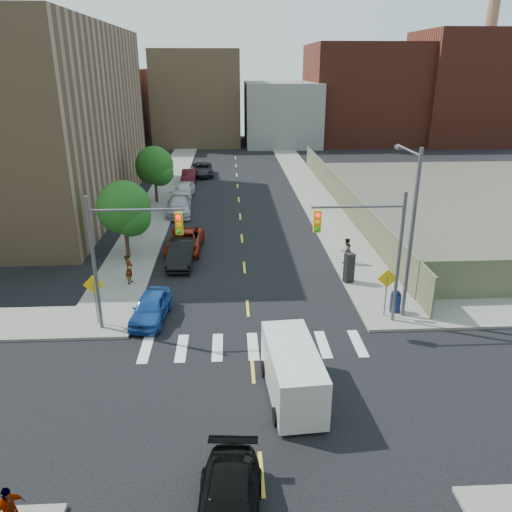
{
  "coord_description": "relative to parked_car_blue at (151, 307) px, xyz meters",
  "views": [
    {
      "loc": [
        -0.86,
        -16.76,
        12.62
      ],
      "look_at": [
        0.61,
        10.88,
        2.0
      ],
      "focal_mm": 35.0,
      "sensor_mm": 36.0,
      "label": 1
    }
  ],
  "objects": [
    {
      "name": "bg_bldg_east",
      "position": [
        27.13,
        65.0,
        7.3
      ],
      "size": [
        18.0,
        18.0,
        16.0
      ],
      "primitive_type": "cube",
      "color": "#592319",
      "rests_on": "ground"
    },
    {
      "name": "cargo_van",
      "position": [
        6.62,
        -6.78,
        0.46
      ],
      "size": [
        2.31,
        4.97,
        2.22
      ],
      "rotation": [
        0.0,
        0.0,
        0.07
      ],
      "color": "silver",
      "rests_on": "ground"
    },
    {
      "name": "bg_bldg_center",
      "position": [
        13.13,
        63.0,
        4.3
      ],
      "size": [
        12.0,
        16.0,
        10.0
      ],
      "primitive_type": "cube",
      "color": "gray",
      "rests_on": "ground"
    },
    {
      "name": "pedestrian_east",
      "position": [
        11.97,
        7.13,
        0.31
      ],
      "size": [
        1.01,
        0.9,
        1.72
      ],
      "primitive_type": "imported",
      "rotation": [
        0.0,
        0.0,
        3.49
      ],
      "color": "gray",
      "rests_on": "sidewalk_ne"
    },
    {
      "name": "parked_car_red",
      "position": [
        0.93,
        10.45,
        0.03
      ],
      "size": [
        2.72,
        5.43,
        1.48
      ],
      "primitive_type": "imported",
      "rotation": [
        0.0,
        0.0,
        -0.05
      ],
      "color": "maroon",
      "rests_on": "ground"
    },
    {
      "name": "payphone",
      "position": [
        11.43,
        3.98,
        0.37
      ],
      "size": [
        0.66,
        0.6,
        1.85
      ],
      "primitive_type": "cube",
      "rotation": [
        0.0,
        0.0,
        0.31
      ],
      "color": "black",
      "rests_on": "sidewalk_ne"
    },
    {
      "name": "sidewalk_nw",
      "position": [
        -2.62,
        34.5,
        -0.63
      ],
      "size": [
        3.5,
        73.0,
        0.15
      ],
      "primitive_type": "cube",
      "color": "gray",
      "rests_on": "ground"
    },
    {
      "name": "black_sedan",
      "position": [
        4.05,
        -13.0,
        -0.02
      ],
      "size": [
        2.29,
        4.86,
        1.37
      ],
      "primitive_type": "imported",
      "rotation": [
        0.0,
        0.0,
        -0.08
      ],
      "color": "black",
      "rests_on": "ground"
    },
    {
      "name": "mailbox",
      "position": [
        13.05,
        -0.06,
        0.05
      ],
      "size": [
        0.56,
        0.46,
        1.24
      ],
      "rotation": [
        0.0,
        0.0,
        -0.14
      ],
      "color": "navy",
      "rests_on": "sidewalk_ne"
    },
    {
      "name": "streetlight_ne",
      "position": [
        13.33,
        -0.1,
        4.51
      ],
      "size": [
        0.25,
        3.7,
        9.0
      ],
      "color": "#59595E",
      "rests_on": "ground"
    },
    {
      "name": "pedestrian_west",
      "position": [
        -1.93,
        4.51,
        0.35
      ],
      "size": [
        0.54,
        0.72,
        1.82
      ],
      "primitive_type": "imported",
      "rotation": [
        0.0,
        0.0,
        1.4
      ],
      "color": "gray",
      "rests_on": "sidewalk_nw"
    },
    {
      "name": "pedestrian_sw",
      "position": [
        -2.05,
        -13.0,
        0.28
      ],
      "size": [
        0.9,
        1.02,
        1.66
      ],
      "primitive_type": "imported",
      "rotation": [
        0.0,
        0.0,
        0.94
      ],
      "color": "gray",
      "rests_on": "sidewalk_sw"
    },
    {
      "name": "smokestack",
      "position": [
        47.13,
        63.0,
        13.3
      ],
      "size": [
        1.8,
        1.8,
        28.0
      ],
      "primitive_type": "cylinder",
      "color": "#8C6B4C",
      "rests_on": "ground"
    },
    {
      "name": "parked_car_silver",
      "position": [
        -0.37,
        20.0,
        0.07
      ],
      "size": [
        2.48,
        5.46,
        1.55
      ],
      "primitive_type": "imported",
      "rotation": [
        0.0,
        0.0,
        0.06
      ],
      "color": "#AEB2B6",
      "rests_on": "ground"
    },
    {
      "name": "parked_car_blue",
      "position": [
        0.0,
        0.0,
        0.0
      ],
      "size": [
        2.07,
        4.28,
        1.41
      ],
      "primitive_type": "imported",
      "rotation": [
        0.0,
        0.0,
        -0.1
      ],
      "color": "#1C489A",
      "rests_on": "ground"
    },
    {
      "name": "parked_car_grey",
      "position": [
        0.93,
        36.81,
        0.06
      ],
      "size": [
        2.96,
        5.7,
        1.53
      ],
      "primitive_type": "imported",
      "rotation": [
        0.0,
        0.0,
        0.08
      ],
      "color": "black",
      "rests_on": "ground"
    },
    {
      "name": "parked_car_maroon",
      "position": [
        -0.37,
        32.8,
        0.04
      ],
      "size": [
        1.58,
        4.5,
        1.48
      ],
      "primitive_type": "imported",
      "rotation": [
        0.0,
        0.0,
        -0.0
      ],
      "color": "#3B0B12",
      "rests_on": "ground"
    },
    {
      "name": "bg_bldg_west",
      "position": [
        -16.87,
        63.0,
        5.3
      ],
      "size": [
        14.0,
        18.0,
        12.0
      ],
      "primitive_type": "cube",
      "color": "#592319",
      "rests_on": "ground"
    },
    {
      "name": "bg_bldg_fareast",
      "position": [
        43.13,
        63.0,
        8.3
      ],
      "size": [
        14.0,
        16.0,
        18.0
      ],
      "primitive_type": "cube",
      "color": "#592319",
      "rests_on": "ground"
    },
    {
      "name": "warn_sign_midwest",
      "position": [
        -2.67,
        13.0,
        1.29
      ],
      "size": [
        1.06,
        0.06,
        2.83
      ],
      "color": "#59595E",
      "rests_on": "ground"
    },
    {
      "name": "parked_car_white",
      "position": [
        -0.37,
        26.42,
        0.06
      ],
      "size": [
        2.16,
        4.63,
        1.53
      ],
      "primitive_type": "imported",
      "rotation": [
        0.0,
        0.0,
        -0.08
      ],
      "color": "silver",
      "rests_on": "ground"
    },
    {
      "name": "warn_sign_nw",
      "position": [
        -2.67,
        -0.5,
        1.29
      ],
      "size": [
        1.06,
        0.06,
        2.83
      ],
      "color": "#59595E",
      "rests_on": "ground"
    },
    {
      "name": "tree_west_far",
      "position": [
        -2.87,
        24.05,
        2.77
      ],
      "size": [
        3.66,
        3.64,
        5.52
      ],
      "color": "#332114",
      "rests_on": "ground"
    },
    {
      "name": "ground",
      "position": [
        5.13,
        -7.0,
        -0.7
      ],
      "size": [
        160.0,
        160.0,
        0.0
      ],
      "primitive_type": "plane",
      "color": "black",
      "rests_on": "ground"
    },
    {
      "name": "parked_car_black",
      "position": [
        0.93,
        7.87,
        0.08
      ],
      "size": [
        1.78,
        4.78,
        1.56
      ],
      "primitive_type": "imported",
      "rotation": [
        0.0,
        0.0,
        -0.03
      ],
      "color": "black",
      "rests_on": "ground"
    },
    {
      "name": "fence_north",
      "position": [
        14.73,
        21.0,
        0.55
      ],
      "size": [
        0.12,
        44.0,
        2.5
      ],
      "primitive_type": "cube",
      "color": "#626C4B",
      "rests_on": "ground"
    },
    {
      "name": "warn_sign_ne",
      "position": [
        12.33,
        -0.5,
        1.29
      ],
      "size": [
        1.06,
        0.06,
        2.83
      ],
      "color": "#59595E",
      "rests_on": "ground"
    },
    {
      "name": "tree_west_near",
      "position": [
        -2.87,
        9.05,
        2.77
      ],
      "size": [
        3.66,
        3.64,
        5.52
      ],
      "color": "#332114",
      "rests_on": "ground"
    },
    {
      "name": "bg_bldg_midwest",
      "position": [
        -0.87,
        65.0,
        6.8
      ],
      "size": [
        14.0,
        16.0,
        15.0
      ],
      "primitive_type": "cube",
      "color": "#8C6B4C",
      "rests_on": "ground"
    },
    {
      "name": "signal_ne",
      "position": [
        11.12,
        -1.0,
        3.82
      ],
      "size": [
        4.59,
        0.3,
        7.0
      ],
      "color": "#59595E",
      "rests_on": "ground"
    },
    {
      "name": "sidewalk_ne",
      "position": [
        12.88,
        34.5,
        -0.63
      ],
      "size": [
        3.5,
        73.0,
        0.15
      ],
      "primitive_type": "cube",
      "color": "gray",
      "rests_on": "ground"
    },
    {
      "name": "signal_nw",
      "position": [
        -0.85,
        -1.0,
        3.82
      ],
      "size": [
        4.59,
        0.3,
        7.0
      ],
      "color": "#59595E",
      "rests_on": "ground"
    }
  ]
}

